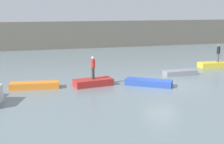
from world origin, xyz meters
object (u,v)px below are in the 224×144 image
person_dark_shirt (218,52)px  rowboat_grey (180,73)px  rowboat_red (93,82)px  rowboat_yellow (217,64)px  rowboat_blue (149,82)px  person_red_shirt (93,67)px  rowboat_orange (35,85)px

person_dark_shirt → rowboat_grey: bearing=-156.6°
rowboat_grey → person_dark_shirt: size_ratio=1.67×
rowboat_red → person_dark_shirt: (13.34, 3.83, 1.21)m
rowboat_red → rowboat_yellow: 13.88m
rowboat_blue → rowboat_red: bearing=-161.9°
person_dark_shirt → person_red_shirt: size_ratio=1.02×
rowboat_red → rowboat_grey: bearing=2.6°
rowboat_orange → rowboat_grey: (12.24, 1.15, -0.02)m
rowboat_grey → person_red_shirt: (-8.01, -1.52, 1.24)m
rowboat_blue → rowboat_grey: (4.01, 2.62, -0.02)m
rowboat_grey → person_dark_shirt: (5.33, 2.30, 1.25)m
rowboat_blue → rowboat_grey: 4.79m
rowboat_orange → rowboat_red: rowboat_red is taller
person_dark_shirt → person_red_shirt: person_dark_shirt is taller
rowboat_red → rowboat_orange: bearing=166.7°
rowboat_red → person_red_shirt: size_ratio=1.68×
person_dark_shirt → person_red_shirt: (-13.34, -3.83, -0.01)m
rowboat_grey → person_red_shirt: size_ratio=1.71×
rowboat_blue → rowboat_grey: size_ratio=1.19×
rowboat_orange → rowboat_grey: 12.29m
rowboat_grey → person_dark_shirt: bearing=23.0°
rowboat_orange → rowboat_yellow: bearing=17.9°
rowboat_red → rowboat_blue: 4.15m
rowboat_yellow → rowboat_red: bearing=-160.4°
rowboat_grey → person_red_shirt: person_red_shirt is taller
rowboat_blue → rowboat_yellow: bearing=61.2°
rowboat_red → rowboat_blue: bearing=-23.5°
rowboat_blue → person_red_shirt: person_red_shirt is taller
rowboat_orange → rowboat_grey: bearing=12.2°
rowboat_yellow → person_dark_shirt: size_ratio=2.16×
rowboat_orange → person_red_shirt: (4.23, -0.38, 1.23)m
rowboat_grey → person_dark_shirt: person_dark_shirt is taller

